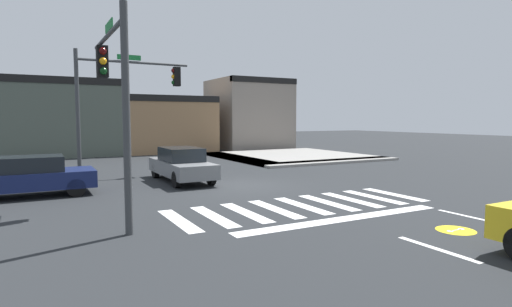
% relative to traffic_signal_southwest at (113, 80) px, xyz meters
% --- Properties ---
extents(ground_plane, '(120.00, 120.00, 0.00)m').
position_rel_traffic_signal_southwest_xyz_m(ground_plane, '(5.53, 3.66, -3.78)').
color(ground_plane, '#232628').
extents(crosswalk_near, '(8.55, 2.84, 0.01)m').
position_rel_traffic_signal_southwest_xyz_m(crosswalk_near, '(5.53, -0.84, -3.78)').
color(crosswalk_near, silver).
rests_on(crosswalk_near, ground_plane).
extents(bike_detector_marking, '(0.95, 0.95, 0.01)m').
position_rel_traffic_signal_southwest_xyz_m(bike_detector_marking, '(7.21, -5.07, -3.78)').
color(bike_detector_marking, yellow).
rests_on(bike_detector_marking, ground_plane).
extents(curb_corner_northeast, '(10.00, 10.60, 0.15)m').
position_rel_traffic_signal_southwest_xyz_m(curb_corner_northeast, '(14.02, 13.08, -3.71)').
color(curb_corner_northeast, gray).
rests_on(curb_corner_northeast, ground_plane).
extents(storefront_row, '(23.55, 6.57, 6.33)m').
position_rel_traffic_signal_southwest_xyz_m(storefront_row, '(7.58, 22.65, -0.94)').
color(storefront_row, '#4C564C').
rests_on(storefront_row, ground_plane).
extents(traffic_signal_southwest, '(0.32, 4.63, 5.45)m').
position_rel_traffic_signal_southwest_xyz_m(traffic_signal_southwest, '(0.00, 0.00, 0.00)').
color(traffic_signal_southwest, '#383A3D').
rests_on(traffic_signal_southwest, ground_plane).
extents(traffic_signal_northwest, '(5.29, 0.32, 5.90)m').
position_rel_traffic_signal_southwest_xyz_m(traffic_signal_northwest, '(1.90, 8.82, 0.30)').
color(traffic_signal_northwest, '#383A3D').
rests_on(traffic_signal_northwest, ground_plane).
extents(car_gray, '(1.71, 4.73, 1.50)m').
position_rel_traffic_signal_southwest_xyz_m(car_gray, '(3.79, 5.96, -3.03)').
color(car_gray, slate).
rests_on(car_gray, ground_plane).
extents(car_navy, '(4.46, 1.85, 1.44)m').
position_rel_traffic_signal_southwest_xyz_m(car_navy, '(-2.17, 5.06, -3.05)').
color(car_navy, '#141E4C').
rests_on(car_navy, ground_plane).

